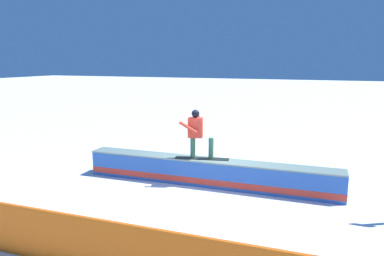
% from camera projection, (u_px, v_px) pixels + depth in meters
% --- Properties ---
extents(ground_plane, '(120.00, 120.00, 0.00)m').
position_uv_depth(ground_plane, '(208.00, 185.00, 9.97)').
color(ground_plane, white).
extents(grind_box, '(7.25, 0.82, 0.75)m').
position_uv_depth(grind_box, '(208.00, 173.00, 9.90)').
color(grind_box, blue).
rests_on(grind_box, ground_plane).
extents(snowboarder, '(1.54, 0.62, 1.39)m').
position_uv_depth(snowboarder, '(197.00, 132.00, 9.76)').
color(snowboarder, black).
rests_on(snowboarder, grind_box).
extents(safety_fence, '(11.45, 0.41, 0.96)m').
position_uv_depth(safety_fence, '(116.00, 250.00, 5.63)').
color(safety_fence, orange).
rests_on(safety_fence, ground_plane).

